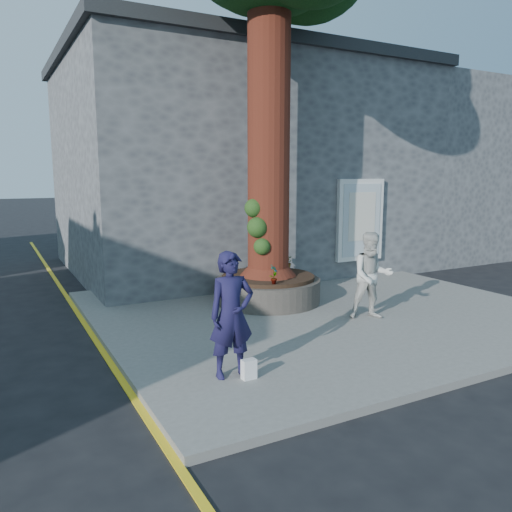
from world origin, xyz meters
name	(u,v)px	position (x,y,z in m)	size (l,w,h in m)	color
ground	(284,338)	(0.00, 0.00, 0.00)	(120.00, 120.00, 0.00)	black
pavement	(320,311)	(1.50, 1.00, 0.06)	(9.00, 8.00, 0.12)	slate
yellow_line	(100,348)	(-3.05, 1.00, 0.00)	(0.10, 30.00, 0.01)	yellow
stone_shop	(235,167)	(2.50, 7.20, 3.16)	(10.30, 8.30, 6.30)	#4B4D50
neighbour_shop	(417,172)	(10.50, 7.20, 3.00)	(6.00, 8.00, 6.00)	#4B4D50
planter	(268,289)	(0.80, 2.00, 0.41)	(2.30, 2.30, 0.60)	black
man	(232,315)	(-1.69, -1.37, 1.01)	(0.65, 0.42, 1.77)	#18153A
woman	(372,276)	(1.94, -0.08, 0.97)	(0.83, 0.65, 1.71)	beige
shopping_bag	(249,369)	(-1.53, -1.58, 0.26)	(0.20, 0.12, 0.28)	white
plant_a	(274,274)	(0.45, 1.15, 0.92)	(0.21, 0.14, 0.40)	gray
plant_b	(281,259)	(1.63, 2.85, 0.89)	(0.19, 0.18, 0.35)	gray
plant_c	(224,264)	(0.10, 2.80, 0.91)	(0.21, 0.21, 0.37)	gray
plant_d	(288,262)	(1.55, 2.39, 0.88)	(0.30, 0.26, 0.33)	gray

